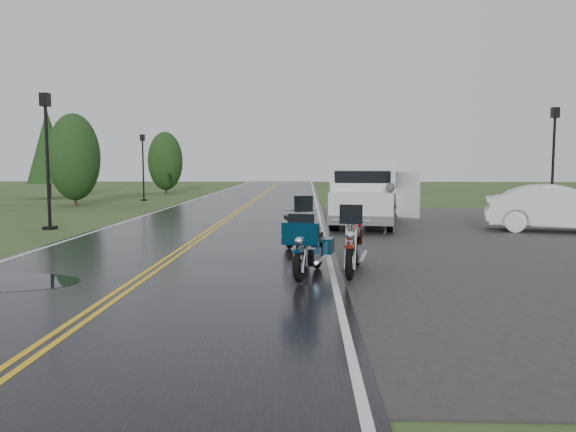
{
  "coord_description": "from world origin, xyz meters",
  "views": [
    {
      "loc": [
        3.27,
        -11.84,
        2.3
      ],
      "look_at": [
        2.8,
        2.0,
        1.0
      ],
      "focal_mm": 35.0,
      "sensor_mm": 36.0,
      "label": 1
    }
  ],
  "objects_px": {
    "van_white": "(335,196)",
    "person_at_van": "(389,209)",
    "sedan_white": "(560,209)",
    "motorcycle_silver": "(305,231)",
    "motorcycle_red": "(350,247)",
    "lamp_post_far_right": "(553,161)",
    "lamp_post_near_left": "(47,161)",
    "lamp_post_far_left": "(143,167)",
    "motorcycle_teal": "(300,252)"
  },
  "relations": [
    {
      "from": "person_at_van",
      "to": "lamp_post_near_left",
      "type": "distance_m",
      "value": 11.81
    },
    {
      "from": "lamp_post_far_left",
      "to": "lamp_post_near_left",
      "type": "bearing_deg",
      "value": -85.79
    },
    {
      "from": "motorcycle_red",
      "to": "sedan_white",
      "type": "bearing_deg",
      "value": 57.23
    },
    {
      "from": "van_white",
      "to": "lamp_post_far_right",
      "type": "distance_m",
      "value": 11.63
    },
    {
      "from": "motorcycle_red",
      "to": "motorcycle_silver",
      "type": "xyz_separation_m",
      "value": [
        -0.88,
        2.45,
        0.01
      ]
    },
    {
      "from": "lamp_post_far_right",
      "to": "motorcycle_teal",
      "type": "bearing_deg",
      "value": -126.66
    },
    {
      "from": "motorcycle_teal",
      "to": "sedan_white",
      "type": "bearing_deg",
      "value": 57.88
    },
    {
      "from": "sedan_white",
      "to": "lamp_post_far_left",
      "type": "distance_m",
      "value": 24.17
    },
    {
      "from": "motorcycle_teal",
      "to": "lamp_post_far_right",
      "type": "bearing_deg",
      "value": 66.31
    },
    {
      "from": "motorcycle_red",
      "to": "person_at_van",
      "type": "distance_m",
      "value": 7.88
    },
    {
      "from": "sedan_white",
      "to": "lamp_post_far_right",
      "type": "relative_size",
      "value": 0.99
    },
    {
      "from": "person_at_van",
      "to": "sedan_white",
      "type": "bearing_deg",
      "value": 169.94
    },
    {
      "from": "motorcycle_silver",
      "to": "lamp_post_near_left",
      "type": "xyz_separation_m",
      "value": [
        -8.95,
        6.17,
        1.65
      ]
    },
    {
      "from": "motorcycle_red",
      "to": "lamp_post_far_right",
      "type": "distance_m",
      "value": 17.58
    },
    {
      "from": "motorcycle_teal",
      "to": "lamp_post_near_left",
      "type": "distance_m",
      "value": 12.64
    },
    {
      "from": "motorcycle_silver",
      "to": "van_white",
      "type": "distance_m",
      "value": 5.96
    },
    {
      "from": "motorcycle_red",
      "to": "lamp_post_far_left",
      "type": "distance_m",
      "value": 26.2
    },
    {
      "from": "sedan_white",
      "to": "motorcycle_teal",
      "type": "bearing_deg",
      "value": 150.47
    },
    {
      "from": "person_at_van",
      "to": "lamp_post_far_left",
      "type": "bearing_deg",
      "value": -68.23
    },
    {
      "from": "motorcycle_teal",
      "to": "van_white",
      "type": "distance_m",
      "value": 8.61
    },
    {
      "from": "motorcycle_red",
      "to": "lamp_post_near_left",
      "type": "xyz_separation_m",
      "value": [
        -9.83,
        8.62,
        1.67
      ]
    },
    {
      "from": "van_white",
      "to": "person_at_van",
      "type": "xyz_separation_m",
      "value": [
        1.74,
        -0.65,
        -0.37
      ]
    },
    {
      "from": "person_at_van",
      "to": "sedan_white",
      "type": "distance_m",
      "value": 5.8
    },
    {
      "from": "lamp_post_far_right",
      "to": "lamp_post_far_left",
      "type": "bearing_deg",
      "value": 155.86
    },
    {
      "from": "van_white",
      "to": "person_at_van",
      "type": "height_order",
      "value": "van_white"
    },
    {
      "from": "lamp_post_near_left",
      "to": "lamp_post_far_left",
      "type": "distance_m",
      "value": 15.19
    },
    {
      "from": "motorcycle_silver",
      "to": "sedan_white",
      "type": "bearing_deg",
      "value": 21.32
    },
    {
      "from": "van_white",
      "to": "lamp_post_near_left",
      "type": "relative_size",
      "value": 1.28
    },
    {
      "from": "van_white",
      "to": "lamp_post_near_left",
      "type": "bearing_deg",
      "value": -173.04
    },
    {
      "from": "van_white",
      "to": "sedan_white",
      "type": "height_order",
      "value": "van_white"
    },
    {
      "from": "motorcycle_teal",
      "to": "lamp_post_far_left",
      "type": "height_order",
      "value": "lamp_post_far_left"
    },
    {
      "from": "sedan_white",
      "to": "lamp_post_far_right",
      "type": "distance_m",
      "value": 6.72
    },
    {
      "from": "van_white",
      "to": "sedan_white",
      "type": "distance_m",
      "value": 7.52
    },
    {
      "from": "van_white",
      "to": "motorcycle_teal",
      "type": "bearing_deg",
      "value": -88.32
    },
    {
      "from": "motorcycle_silver",
      "to": "sedan_white",
      "type": "height_order",
      "value": "sedan_white"
    },
    {
      "from": "motorcycle_red",
      "to": "lamp_post_near_left",
      "type": "relative_size",
      "value": 0.51
    },
    {
      "from": "lamp_post_far_left",
      "to": "lamp_post_far_right",
      "type": "relative_size",
      "value": 0.86
    },
    {
      "from": "motorcycle_red",
      "to": "van_white",
      "type": "relative_size",
      "value": 0.4
    },
    {
      "from": "sedan_white",
      "to": "lamp_post_near_left",
      "type": "height_order",
      "value": "lamp_post_near_left"
    },
    {
      "from": "motorcycle_silver",
      "to": "van_white",
      "type": "bearing_deg",
      "value": 67.11
    },
    {
      "from": "van_white",
      "to": "motorcycle_silver",
      "type": "bearing_deg",
      "value": -90.74
    },
    {
      "from": "van_white",
      "to": "lamp_post_near_left",
      "type": "xyz_separation_m",
      "value": [
        -9.93,
        0.32,
        1.19
      ]
    },
    {
      "from": "lamp_post_far_right",
      "to": "motorcycle_red",
      "type": "bearing_deg",
      "value": -124.57
    },
    {
      "from": "motorcycle_red",
      "to": "lamp_post_far_right",
      "type": "bearing_deg",
      "value": 65.09
    },
    {
      "from": "motorcycle_red",
      "to": "lamp_post_near_left",
      "type": "distance_m",
      "value": 13.18
    },
    {
      "from": "van_white",
      "to": "lamp_post_far_left",
      "type": "height_order",
      "value": "lamp_post_far_left"
    },
    {
      "from": "motorcycle_silver",
      "to": "lamp_post_near_left",
      "type": "bearing_deg",
      "value": 132.03
    },
    {
      "from": "motorcycle_red",
      "to": "lamp_post_far_right",
      "type": "xyz_separation_m",
      "value": [
        9.93,
        14.41,
        1.68
      ]
    },
    {
      "from": "motorcycle_silver",
      "to": "sedan_white",
      "type": "distance_m",
      "value": 10.32
    },
    {
      "from": "motorcycle_red",
      "to": "lamp_post_far_right",
      "type": "relative_size",
      "value": 0.51
    }
  ]
}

